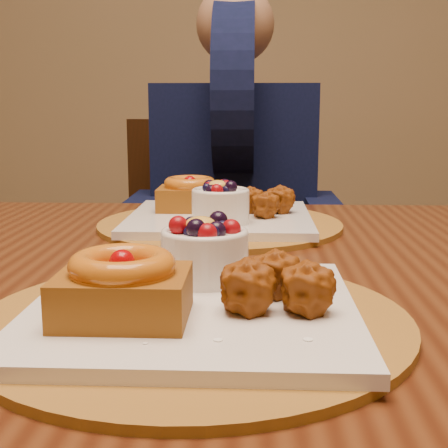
{
  "coord_description": "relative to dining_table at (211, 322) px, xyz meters",
  "views": [
    {
      "loc": [
        0.07,
        -0.7,
        0.94
      ],
      "look_at": [
        0.04,
        -0.13,
        0.84
      ],
      "focal_mm": 50.0,
      "sensor_mm": 36.0,
      "label": 1
    }
  ],
  "objects": [
    {
      "name": "place_setting_far",
      "position": [
        -0.0,
        0.22,
        0.1
      ],
      "size": [
        0.38,
        0.38,
        0.08
      ],
      "color": "brown",
      "rests_on": "dining_table"
    },
    {
      "name": "dining_table",
      "position": [
        0.0,
        0.0,
        0.0
      ],
      "size": [
        1.6,
        0.9,
        0.76
      ],
      "color": "#37160A",
      "rests_on": "ground"
    },
    {
      "name": "place_setting_near",
      "position": [
        -0.0,
        -0.22,
        0.1
      ],
      "size": [
        0.38,
        0.38,
        0.08
      ],
      "color": "brown",
      "rests_on": "dining_table"
    },
    {
      "name": "diner",
      "position": [
        0.01,
        0.75,
        0.14
      ],
      "size": [
        0.47,
        0.46,
        0.76
      ],
      "rotation": [
        0.0,
        0.0,
        0.02
      ],
      "color": "black",
      "rests_on": "ground"
    },
    {
      "name": "chair_far",
      "position": [
        -0.11,
        0.82,
        -0.18
      ],
      "size": [
        0.52,
        0.52,
        0.9
      ],
      "rotation": [
        0.0,
        0.0,
        -0.22
      ],
      "color": "black",
      "rests_on": "ground"
    }
  ]
}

